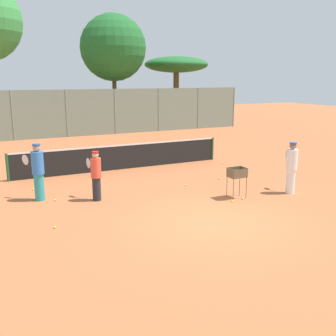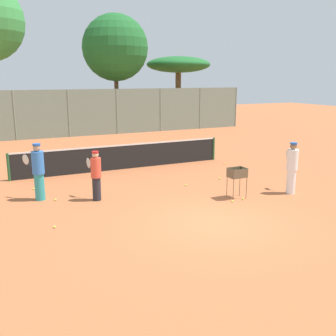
% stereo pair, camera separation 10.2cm
% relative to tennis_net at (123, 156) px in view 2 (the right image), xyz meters
% --- Properties ---
extents(ground_plane, '(80.00, 80.00, 0.00)m').
position_rel_tennis_net_xyz_m(ground_plane, '(0.00, -7.16, -0.56)').
color(ground_plane, '#B26038').
extents(tennis_net, '(9.24, 0.10, 1.07)m').
position_rel_tennis_net_xyz_m(tennis_net, '(0.00, 0.00, 0.00)').
color(tennis_net, '#26592D').
rests_on(tennis_net, ground_plane).
extents(back_fence, '(26.73, 0.08, 3.10)m').
position_rel_tennis_net_xyz_m(back_fence, '(-0.00, 10.51, 0.99)').
color(back_fence, gray).
rests_on(back_fence, ground_plane).
extents(tree_0, '(4.76, 4.76, 8.34)m').
position_rel_tennis_net_xyz_m(tree_0, '(4.04, 12.59, 5.39)').
color(tree_0, brown).
rests_on(tree_0, ground_plane).
extents(tree_2, '(5.20, 5.20, 5.55)m').
position_rel_tennis_net_xyz_m(tree_2, '(9.80, 13.77, 4.27)').
color(tree_2, brown).
rests_on(tree_2, ground_plane).
extents(player_white_outfit, '(0.62, 0.82, 1.83)m').
position_rel_tennis_net_xyz_m(player_white_outfit, '(-3.87, -2.96, 0.39)').
color(player_white_outfit, teal).
rests_on(player_white_outfit, ground_plane).
extents(player_red_cap, '(0.33, 0.87, 1.60)m').
position_rel_tennis_net_xyz_m(player_red_cap, '(-2.24, -3.79, 0.27)').
color(player_red_cap, '#26262D').
rests_on(player_red_cap, ground_plane).
extents(player_yellow_shirt, '(0.50, 0.86, 1.75)m').
position_rel_tennis_net_xyz_m(player_yellow_shirt, '(3.88, -5.93, 0.35)').
color(player_yellow_shirt, white).
rests_on(player_yellow_shirt, ground_plane).
extents(ball_cart, '(0.56, 0.41, 1.01)m').
position_rel_tennis_net_xyz_m(ball_cart, '(1.91, -5.60, 0.21)').
color(ball_cart, brown).
rests_on(ball_cart, ground_plane).
extents(tennis_ball_0, '(0.07, 0.07, 0.07)m').
position_rel_tennis_net_xyz_m(tennis_ball_0, '(-3.92, -5.67, -0.52)').
color(tennis_ball_0, '#D1E54C').
rests_on(tennis_ball_0, ground_plane).
extents(tennis_ball_1, '(0.07, 0.07, 0.07)m').
position_rel_tennis_net_xyz_m(tennis_ball_1, '(1.13, -3.57, -0.52)').
color(tennis_ball_1, '#D1E54C').
rests_on(tennis_ball_1, ground_plane).
extents(tennis_ball_2, '(0.07, 0.07, 0.07)m').
position_rel_tennis_net_xyz_m(tennis_ball_2, '(4.47, -1.09, -0.52)').
color(tennis_ball_2, '#D1E54C').
rests_on(tennis_ball_2, ground_plane).
extents(tennis_ball_3, '(0.07, 0.07, 0.07)m').
position_rel_tennis_net_xyz_m(tennis_ball_3, '(2.77, -3.29, -0.52)').
color(tennis_ball_3, '#D1E54C').
rests_on(tennis_ball_3, ground_plane).
extents(tennis_ball_4, '(0.07, 0.07, 0.07)m').
position_rel_tennis_net_xyz_m(tennis_ball_4, '(-3.91, -1.67, -0.52)').
color(tennis_ball_4, '#D1E54C').
rests_on(tennis_ball_4, ground_plane).
extents(tennis_ball_5, '(0.07, 0.07, 0.07)m').
position_rel_tennis_net_xyz_m(tennis_ball_5, '(1.98, -5.84, -0.52)').
color(tennis_ball_5, '#D1E54C').
rests_on(tennis_ball_5, ground_plane).
extents(tennis_ball_6, '(0.07, 0.07, 0.07)m').
position_rel_tennis_net_xyz_m(tennis_ball_6, '(1.54, -5.89, -0.52)').
color(tennis_ball_6, '#D1E54C').
rests_on(tennis_ball_6, ground_plane).
extents(tennis_ball_7, '(0.07, 0.07, 0.07)m').
position_rel_tennis_net_xyz_m(tennis_ball_7, '(-3.46, -3.29, -0.52)').
color(tennis_ball_7, '#D1E54C').
rests_on(tennis_ball_7, ground_plane).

